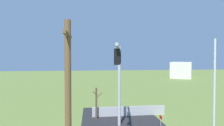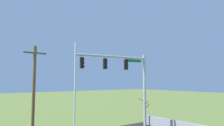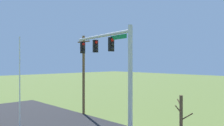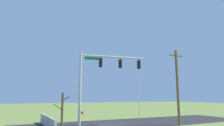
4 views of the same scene
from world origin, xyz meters
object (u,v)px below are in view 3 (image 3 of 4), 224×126
(flagpole, at_px, (20,82))
(utility_pole, at_px, (84,73))
(bare_tree, at_px, (181,122))
(signal_mast, at_px, (112,61))

(flagpole, bearing_deg, utility_pole, 93.80)
(utility_pole, height_order, bare_tree, utility_pole)
(flagpole, xyz_separation_m, bare_tree, (11.37, 5.16, -1.96))
(flagpole, height_order, utility_pole, utility_pole)
(signal_mast, relative_size, flagpole, 1.03)
(bare_tree, bearing_deg, signal_mast, -157.46)
(utility_pole, relative_size, bare_tree, 2.42)
(flagpole, height_order, bare_tree, flagpole)
(signal_mast, xyz_separation_m, flagpole, (-7.17, -3.42, -1.69))
(utility_pole, xyz_separation_m, bare_tree, (11.81, -1.51, -2.43))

